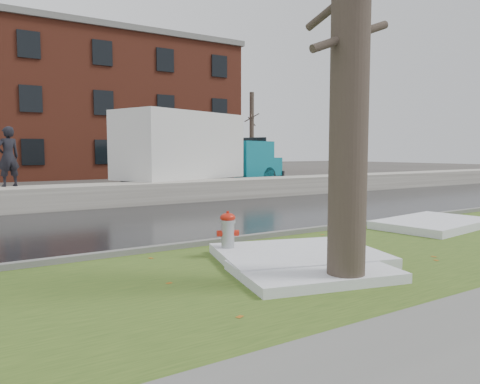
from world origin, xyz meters
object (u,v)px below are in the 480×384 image
fire_hydrant (228,232)px  tree (350,42)px  box_truck (198,152)px  worker (8,157)px

fire_hydrant → tree: size_ratio=0.12×
box_truck → worker: (-7.55, -1.66, -0.12)m
tree → box_truck: size_ratio=0.63×
fire_hydrant → worker: (-2.25, 9.39, 1.22)m
box_truck → worker: 7.73m
fire_hydrant → tree: 3.66m
fire_hydrant → tree: bearing=-54.4°
tree → fire_hydrant: bearing=102.1°
tree → worker: tree is taller
fire_hydrant → worker: worker is taller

